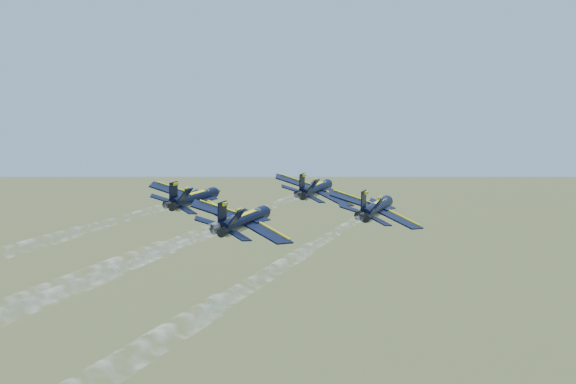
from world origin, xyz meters
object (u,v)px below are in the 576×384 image
(jet_lead, at_px, (316,189))
(jet_slot, at_px, (245,220))
(jet_left, at_px, (195,198))
(jet_right, at_px, (377,208))

(jet_lead, height_order, jet_slot, same)
(jet_lead, distance_m, jet_slot, 27.11)
(jet_left, bearing_deg, jet_right, -1.24)
(jet_slot, bearing_deg, jet_lead, 91.17)
(jet_right, bearing_deg, jet_left, 178.76)
(jet_lead, distance_m, jet_left, 18.02)
(jet_left, height_order, jet_right, same)
(jet_lead, relative_size, jet_right, 1.00)
(jet_right, xyz_separation_m, jet_slot, (-11.32, -12.63, 0.00))
(jet_left, relative_size, jet_slot, 1.00)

